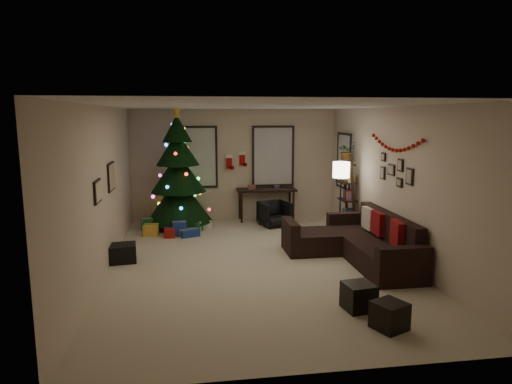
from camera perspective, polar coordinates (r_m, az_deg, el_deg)
floor at (r=7.99m, az=-0.08°, el=-8.89°), size 7.00×7.00×0.00m
ceiling at (r=7.58m, az=-0.09°, el=10.85°), size 7.00×7.00×0.00m
wall_back at (r=11.12m, az=-2.70°, el=3.47°), size 5.00×0.00×5.00m
wall_front at (r=4.31m, az=6.70°, el=-6.40°), size 5.00×0.00×5.00m
wall_left at (r=7.72m, az=-18.77°, el=0.26°), size 0.00×7.00×7.00m
wall_right at (r=8.40m, az=17.05°, el=1.07°), size 0.00×7.00×7.00m
window_back_left at (r=11.01m, az=-7.63°, el=4.38°), size 1.05×0.06×1.50m
window_back_right at (r=11.20m, az=2.16°, el=4.55°), size 1.05×0.06×1.50m
window_right_wall at (r=10.71m, az=11.11°, el=3.88°), size 0.06×0.90×1.30m
christmas_tree at (r=10.40m, az=-9.78°, el=1.84°), size 1.50×1.50×2.79m
presents at (r=10.10m, az=-9.73°, el=-4.41°), size 1.50×1.10×0.30m
sofa at (r=8.32m, az=12.78°, el=-6.39°), size 1.80×2.63×0.85m
pillow_red_a at (r=7.70m, az=17.40°, el=-5.09°), size 0.17×0.44×0.42m
pillow_red_b at (r=8.37m, az=15.16°, el=-3.83°), size 0.12×0.42×0.41m
pillow_cream at (r=8.75m, az=14.04°, el=-3.26°), size 0.12×0.41×0.41m
ottoman_near at (r=6.26m, az=12.85°, el=-12.75°), size 0.43×0.43×0.36m
ottoman_far at (r=5.84m, az=16.51°, el=-14.74°), size 0.47×0.47×0.33m
desk at (r=11.03m, az=1.32°, el=-0.05°), size 1.44×0.52×0.78m
desk_chair at (r=10.49m, az=2.32°, el=-2.74°), size 0.70×0.68×0.59m
bookshelf at (r=10.00m, az=11.59°, el=-0.31°), size 0.30×0.52×1.75m
potted_plant at (r=10.07m, az=11.39°, el=5.49°), size 0.60×0.55×0.56m
floor_lamp at (r=9.35m, az=10.70°, el=2.13°), size 0.34×0.34×1.61m
art_map at (r=8.40m, az=-17.82°, el=1.87°), size 0.04×0.60×0.50m
art_abstract at (r=7.19m, az=-19.39°, el=0.07°), size 0.04×0.45×0.35m
gallery at (r=8.30m, az=17.21°, el=2.51°), size 0.03×1.25×0.54m
garland at (r=8.25m, az=17.16°, el=5.88°), size 0.08×1.90×0.30m
stocking_left at (r=10.98m, az=-3.38°, el=3.86°), size 0.20×0.05×0.36m
stocking_right at (r=11.11m, az=-1.73°, el=4.25°), size 0.20×0.05×0.36m
storage_bin at (r=8.33m, az=-17.06°, el=-7.43°), size 0.67×0.49×0.31m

